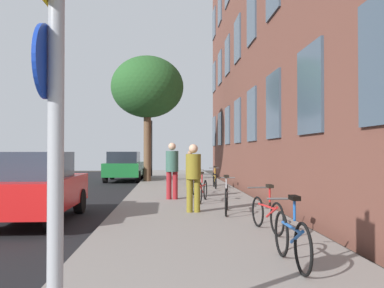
{
  "coord_description": "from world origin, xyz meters",
  "views": [
    {
      "loc": [
        0.41,
        -0.54,
        1.64
      ],
      "look_at": [
        1.1,
        11.65,
        1.86
      ],
      "focal_mm": 39.43,
      "sensor_mm": 36.0,
      "label": 1
    }
  ],
  "objects": [
    {
      "name": "ground_plane",
      "position": [
        -2.4,
        15.0,
        0.0
      ],
      "size": [
        41.8,
        41.8,
        0.0
      ],
      "primitive_type": "plane",
      "color": "#332D28"
    },
    {
      "name": "pedestrian_1",
      "position": [
        0.53,
        12.9,
        1.15
      ],
      "size": [
        0.49,
        0.49,
        1.8
      ],
      "color": "maroon",
      "rests_on": "sidewalk"
    },
    {
      "name": "bicycle_0",
      "position": [
        2.05,
        4.99,
        0.49
      ],
      "size": [
        0.42,
        1.61,
        0.95
      ],
      "color": "black",
      "rests_on": "sidewalk"
    },
    {
      "name": "road_asphalt",
      "position": [
        -4.5,
        15.0,
        0.01
      ],
      "size": [
        7.0,
        38.0,
        0.01
      ],
      "primitive_type": "cube",
      "color": "black",
      "rests_on": "ground"
    },
    {
      "name": "sidewalk",
      "position": [
        1.1,
        15.0,
        0.06
      ],
      "size": [
        4.2,
        38.0,
        0.12
      ],
      "primitive_type": "cube",
      "color": "gray",
      "rests_on": "ground"
    },
    {
      "name": "pedestrian_0",
      "position": [
        1.04,
        9.99,
        1.09
      ],
      "size": [
        0.45,
        0.45,
        1.7
      ],
      "color": "olive",
      "rests_on": "sidewalk"
    },
    {
      "name": "sign_post",
      "position": [
        -0.45,
        2.65,
        2.06
      ],
      "size": [
        0.15,
        0.6,
        3.32
      ],
      "color": "gray",
      "rests_on": "sidewalk"
    },
    {
      "name": "bicycle_5",
      "position": [
        2.35,
        16.99,
        0.48
      ],
      "size": [
        0.42,
        1.7,
        0.92
      ],
      "color": "black",
      "rests_on": "sidewalk"
    },
    {
      "name": "bicycle_1",
      "position": [
        2.29,
        7.39,
        0.47
      ],
      "size": [
        0.42,
        1.58,
        0.9
      ],
      "color": "black",
      "rests_on": "sidewalk"
    },
    {
      "name": "bicycle_4",
      "position": [
        1.42,
        14.59,
        0.49
      ],
      "size": [
        0.53,
        1.71,
        0.94
      ],
      "color": "black",
      "rests_on": "sidewalk"
    },
    {
      "name": "car_1",
      "position": [
        -2.0,
        22.85,
        0.84
      ],
      "size": [
        1.92,
        4.34,
        1.62
      ],
      "color": "#19662D",
      "rests_on": "road_asphalt"
    },
    {
      "name": "tree_near",
      "position": [
        -0.67,
        21.25,
        4.94
      ],
      "size": [
        3.74,
        3.74,
        6.45
      ],
      "color": "brown",
      "rests_on": "sidewalk"
    },
    {
      "name": "bicycle_3",
      "position": [
        1.46,
        12.19,
        0.47
      ],
      "size": [
        0.54,
        1.64,
        0.91
      ],
      "color": "black",
      "rests_on": "sidewalk"
    },
    {
      "name": "pedestrian_2",
      "position": [
        1.33,
        17.34,
        1.0
      ],
      "size": [
        0.41,
        0.41,
        1.55
      ],
      "color": "olive",
      "rests_on": "sidewalk"
    },
    {
      "name": "bicycle_2",
      "position": [
        1.85,
        9.79,
        0.49
      ],
      "size": [
        0.46,
        1.73,
        0.95
      ],
      "color": "black",
      "rests_on": "sidewalk"
    },
    {
      "name": "car_0",
      "position": [
        -2.72,
        9.39,
        0.84
      ],
      "size": [
        1.82,
        4.03,
        1.62
      ],
      "color": "red",
      "rests_on": "road_asphalt"
    },
    {
      "name": "traffic_light",
      "position": [
        -0.74,
        25.58,
        2.48
      ],
      "size": [
        0.43,
        0.24,
        3.44
      ],
      "color": "black",
      "rests_on": "sidewalk"
    }
  ]
}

